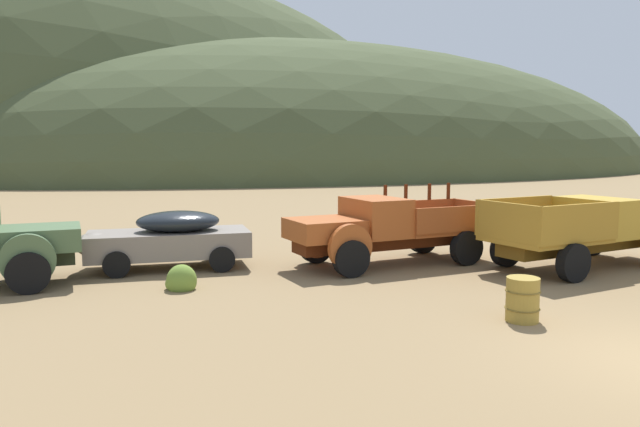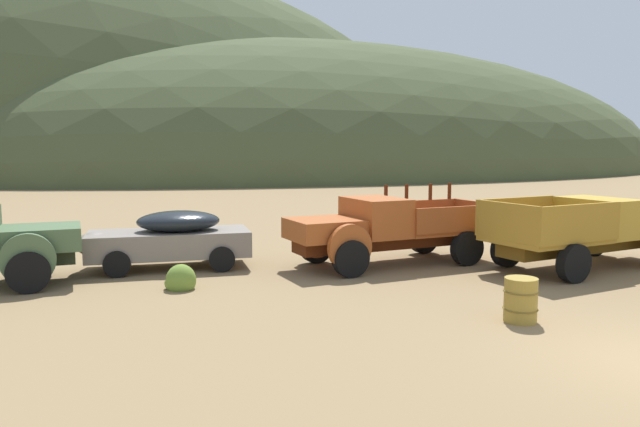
# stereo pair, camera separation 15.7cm
# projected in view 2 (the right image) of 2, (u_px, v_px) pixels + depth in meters

# --- Properties ---
(hill_far_left) EXTENTS (111.94, 65.23, 54.62)m
(hill_far_left) POSITION_uv_depth(u_px,v_px,m) (29.00, 171.00, 76.98)
(hill_far_left) COLOR #424C2D
(hill_far_left) RESTS_ON ground
(hill_far_right) EXTENTS (97.23, 50.01, 30.49)m
(hill_far_right) POSITION_uv_depth(u_px,v_px,m) (313.00, 172.00, 73.83)
(hill_far_right) COLOR #424C2D
(hill_far_right) RESTS_ON ground
(car_primer_gray) EXTENTS (4.66, 2.29, 1.57)m
(car_primer_gray) POSITION_uv_depth(u_px,v_px,m) (165.00, 239.00, 16.49)
(car_primer_gray) COLOR slate
(car_primer_gray) RESTS_ON ground
(truck_oxide_orange) EXTENTS (6.12, 2.71, 2.16)m
(truck_oxide_orange) POSITION_uv_depth(u_px,v_px,m) (379.00, 230.00, 16.89)
(truck_oxide_orange) COLOR #51220D
(truck_oxide_orange) RESTS_ON ground
(truck_mustard) EXTENTS (6.02, 3.02, 1.91)m
(truck_mustard) POSITION_uv_depth(u_px,v_px,m) (594.00, 230.00, 16.71)
(truck_mustard) COLOR #593D12
(truck_mustard) RESTS_ON ground
(oil_drum_spare) EXTENTS (0.66, 0.66, 0.85)m
(oil_drum_spare) POSITION_uv_depth(u_px,v_px,m) (521.00, 300.00, 11.54)
(oil_drum_spare) COLOR olive
(oil_drum_spare) RESTS_ON ground
(bush_front_right) EXTENTS (0.71, 0.72, 0.76)m
(bush_front_right) POSITION_uv_depth(u_px,v_px,m) (180.00, 281.00, 14.18)
(bush_front_right) COLOR olive
(bush_front_right) RESTS_ON ground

